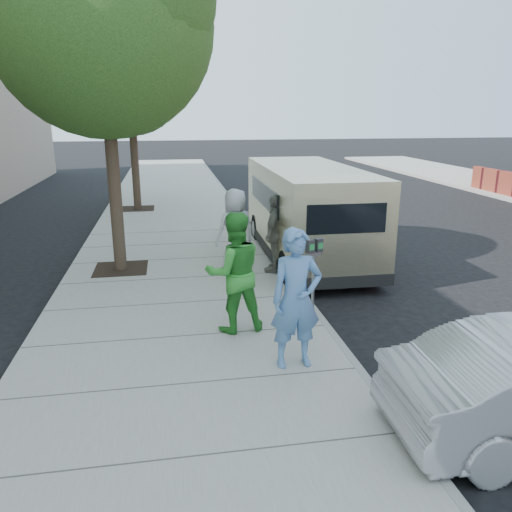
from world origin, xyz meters
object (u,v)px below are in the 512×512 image
person_green_shirt (234,273)px  person_gray_shirt (236,230)px  tree_near (103,15)px  parking_meter (314,262)px  person_officer (296,299)px  van (306,211)px  tree_far (130,75)px  person_striped_polo (276,234)px

person_green_shirt → person_gray_shirt: bearing=-105.3°
tree_near → parking_meter: tree_near is taller
person_officer → van: bearing=69.9°
person_green_shirt → tree_far: bearing=-86.7°
person_officer → person_striped_polo: size_ratio=1.14×
tree_far → person_officer: tree_far is taller
tree_near → person_green_shirt: 6.18m
parking_meter → person_gray_shirt: bearing=87.3°
van → person_gray_shirt: (-1.97, -1.17, -0.16)m
van → person_striped_polo: bearing=-127.2°
parking_meter → person_officer: 1.64m
tree_far → person_green_shirt: 12.17m
van → person_gray_shirt: 2.30m
parking_meter → person_officer: bearing=-134.0°
parking_meter → van: bearing=57.0°
parking_meter → person_officer: (-0.69, -1.49, -0.05)m
van → person_green_shirt: (-2.43, -4.42, -0.10)m
person_striped_polo → person_gray_shirt: bearing=-73.3°
person_striped_polo → parking_meter: bearing=33.8°
van → person_gray_shirt: van is taller
person_gray_shirt → person_striped_polo: bearing=146.3°
parking_meter → person_striped_polo: person_striped_polo is taller
tree_far → person_striped_polo: tree_far is taller
person_gray_shirt → parking_meter: bearing=88.8°
van → person_officer: size_ratio=3.18×
parking_meter → tree_far: bearing=88.1°
tree_near → person_gray_shirt: bearing=-11.6°
person_officer → person_green_shirt: (-0.69, 1.34, -0.01)m
person_gray_shirt → tree_far: bearing=-90.0°
person_gray_shirt → person_green_shirt: bearing=64.3°
tree_far → person_green_shirt: size_ratio=3.25×
parking_meter → van: van is taller
tree_far → person_gray_shirt: 9.34m
tree_far → parking_meter: bearing=-72.7°
person_officer → person_green_shirt: 1.51m
tree_near → person_green_shirt: size_ratio=3.77×
person_officer → tree_far: bearing=99.1°
parking_meter → person_green_shirt: person_green_shirt is taller
van → person_striped_polo: 1.81m
person_officer → person_gray_shirt: bearing=89.5°
parking_meter → person_striped_polo: (-0.05, 2.86, -0.18)m
person_green_shirt → person_gray_shirt: (0.46, 3.26, -0.06)m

